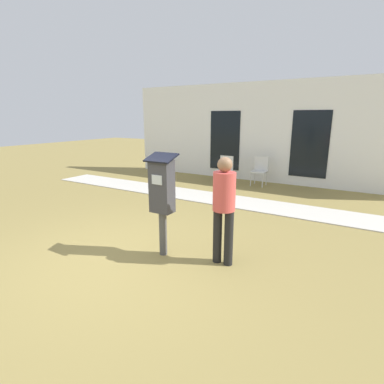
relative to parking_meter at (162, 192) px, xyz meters
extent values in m
plane|color=olive|center=(-0.39, -0.52, -1.02)|extent=(40.00, 40.00, 0.00)
cube|color=beige|center=(-0.39, 3.37, -1.01)|extent=(12.00, 1.10, 0.02)
cube|color=white|center=(-0.39, 6.24, 0.58)|extent=(10.00, 0.24, 3.20)
cube|color=black|center=(-1.79, 6.11, 0.28)|extent=(1.10, 0.02, 2.00)
cube|color=black|center=(1.01, 6.11, 0.28)|extent=(1.10, 0.02, 2.00)
cylinder|color=#4C4C4C|center=(0.00, 0.00, -0.67)|extent=(0.12, 0.12, 0.70)
cube|color=#38383D|center=(0.00, 0.00, 0.08)|extent=(0.34, 0.22, 0.80)
cube|color=silver|center=(0.00, -0.12, 0.20)|extent=(0.18, 0.01, 0.14)
cube|color=black|center=(0.00, 0.00, 0.51)|extent=(0.44, 0.31, 0.12)
cylinder|color=black|center=(0.84, 0.21, -0.61)|extent=(0.13, 0.13, 0.82)
cylinder|color=black|center=(1.02, 0.21, -0.61)|extent=(0.13, 0.13, 0.82)
cylinder|color=#D14C47|center=(0.93, 0.21, 0.08)|extent=(0.32, 0.32, 0.55)
sphere|color=#8C6647|center=(0.93, 0.21, 0.46)|extent=(0.21, 0.21, 0.21)
cylinder|color=silver|center=(-1.50, 4.86, -0.81)|extent=(0.03, 0.03, 0.42)
cylinder|color=silver|center=(-1.12, 4.86, -0.81)|extent=(0.03, 0.03, 0.42)
cylinder|color=silver|center=(-1.50, 5.24, -0.81)|extent=(0.03, 0.03, 0.42)
cylinder|color=silver|center=(-1.12, 5.24, -0.81)|extent=(0.03, 0.03, 0.42)
cube|color=silver|center=(-1.31, 5.05, -0.58)|extent=(0.44, 0.44, 0.04)
cube|color=silver|center=(-1.31, 5.25, -0.34)|extent=(0.44, 0.04, 0.44)
cylinder|color=silver|center=(-0.49, 5.28, -0.81)|extent=(0.03, 0.03, 0.42)
cylinder|color=silver|center=(-0.11, 5.28, -0.81)|extent=(0.03, 0.03, 0.42)
cylinder|color=silver|center=(-0.49, 5.66, -0.81)|extent=(0.03, 0.03, 0.42)
cylinder|color=silver|center=(-0.11, 5.66, -0.81)|extent=(0.03, 0.03, 0.42)
cube|color=silver|center=(-0.30, 5.47, -0.58)|extent=(0.44, 0.44, 0.04)
cube|color=silver|center=(-0.30, 5.67, -0.34)|extent=(0.44, 0.04, 0.44)
camera|label=1|loc=(2.62, -3.51, 1.09)|focal=28.00mm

